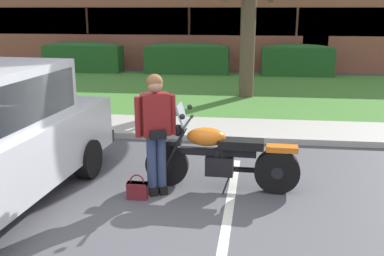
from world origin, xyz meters
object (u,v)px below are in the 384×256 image
object	(u,v)px
motorcycle	(227,157)
handbag	(137,189)
brick_building	(202,20)
rider_person	(156,126)
hedge_left	(83,57)
hedge_center_right	(297,60)
hedge_center_left	(187,58)

from	to	relation	value
motorcycle	handbag	size ratio (longest dim) A/B	6.23
handbag	brick_building	world-z (taller)	brick_building
rider_person	handbag	xyz separation A→B (m)	(-0.23, -0.25, -0.85)
rider_person	hedge_left	size ratio (longest dim) A/B	0.55
motorcycle	hedge_center_right	distance (m)	11.37
hedge_left	handbag	bearing A→B (deg)	-66.33
hedge_left	brick_building	xyz separation A→B (m)	(4.16, 6.34, 1.29)
motorcycle	hedge_center_left	size ratio (longest dim) A/B	0.69
handbag	hedge_left	world-z (taller)	hedge_left
handbag	motorcycle	bearing A→B (deg)	22.75
rider_person	hedge_left	bearing A→B (deg)	115.08
motorcycle	hedge_center_left	distance (m)	11.36
rider_person	hedge_center_left	bearing A→B (deg)	95.60
rider_person	brick_building	xyz separation A→B (m)	(-1.19, 17.77, 0.95)
hedge_center_left	handbag	bearing A→B (deg)	-85.63
hedge_center_left	brick_building	distance (m)	6.47
handbag	hedge_center_left	world-z (taller)	hedge_center_left
brick_building	motorcycle	bearing A→B (deg)	-82.97
hedge_center_right	handbag	bearing A→B (deg)	-105.94
handbag	hedge_center_right	world-z (taller)	hedge_center_right
motorcycle	hedge_center_right	size ratio (longest dim) A/B	0.84
handbag	hedge_left	xyz separation A→B (m)	(-5.12, 11.67, 0.51)
hedge_left	hedge_center_right	world-z (taller)	same
motorcycle	brick_building	world-z (taller)	brick_building
motorcycle	handbag	world-z (taller)	motorcycle
hedge_center_left	hedge_center_right	size ratio (longest dim) A/B	1.22
motorcycle	hedge_left	xyz separation A→B (m)	(-6.32, 11.17, 0.16)
hedge_left	brick_building	distance (m)	7.69
rider_person	brick_building	distance (m)	17.83
rider_person	hedge_center_right	bearing A→B (deg)	74.79
rider_person	hedge_left	xyz separation A→B (m)	(-5.35, 11.43, -0.34)
rider_person	hedge_left	world-z (taller)	rider_person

